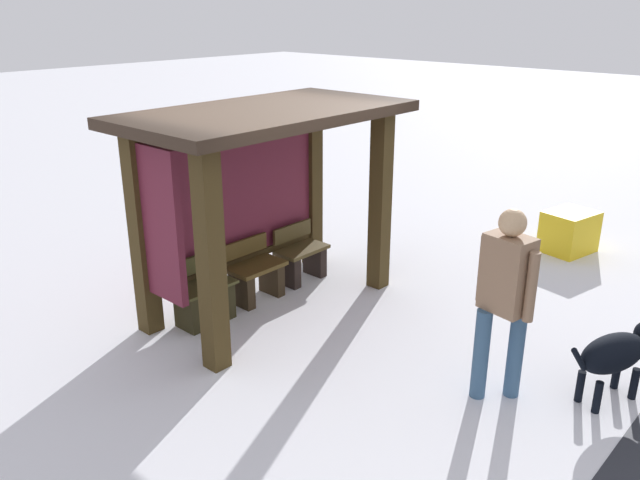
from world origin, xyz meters
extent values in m
plane|color=silver|center=(0.00, 0.00, 0.00)|extent=(60.00, 60.00, 0.00)
cube|color=#3C2D14|center=(-1.30, -0.56, 1.10)|extent=(0.20, 0.20, 2.20)
cube|color=#3C2D14|center=(1.30, -0.56, 1.10)|extent=(0.20, 0.20, 2.20)
cube|color=#3C2D14|center=(-1.30, 0.56, 1.10)|extent=(0.20, 0.20, 2.20)
cube|color=#3C2D14|center=(1.30, 0.56, 1.10)|extent=(0.20, 0.20, 2.20)
cube|color=#312419|center=(0.00, 0.00, 2.26)|extent=(3.18, 1.71, 0.12)
cube|color=maroon|center=(0.00, 0.56, 1.29)|extent=(2.39, 0.08, 1.59)
cube|color=#3C2D14|center=(0.00, 0.54, 0.44)|extent=(2.39, 0.06, 0.08)
cube|color=maroon|center=(-1.30, 0.20, 1.29)|extent=(0.08, 0.62, 1.59)
cube|color=#413F1E|center=(-0.78, 0.26, 0.44)|extent=(0.68, 0.40, 0.03)
cube|color=#413F1E|center=(-0.78, 0.44, 0.64)|extent=(0.65, 0.04, 0.20)
cube|color=black|center=(-0.54, 0.26, 0.21)|extent=(0.12, 0.34, 0.42)
cube|color=black|center=(-1.02, 0.26, 0.21)|extent=(0.12, 0.34, 0.42)
cube|color=#4D3A17|center=(0.00, 0.26, 0.43)|extent=(0.68, 0.40, 0.05)
cube|color=#4D3A17|center=(0.00, 0.45, 0.63)|extent=(0.65, 0.04, 0.20)
cube|color=#2E2214|center=(0.24, 0.26, 0.20)|extent=(0.12, 0.34, 0.40)
cube|color=#2E2214|center=(-0.24, 0.26, 0.20)|extent=(0.12, 0.34, 0.40)
cube|color=#473A1C|center=(0.78, 0.26, 0.42)|extent=(0.68, 0.38, 0.04)
cube|color=#473A1C|center=(0.78, 0.43, 0.62)|extent=(0.65, 0.04, 0.20)
cube|color=black|center=(1.02, 0.26, 0.20)|extent=(0.12, 0.32, 0.39)
cube|color=black|center=(0.54, 0.26, 0.20)|extent=(0.12, 0.32, 0.39)
cube|color=#8F6D51|center=(0.08, -2.83, 1.20)|extent=(0.33, 0.44, 0.68)
sphere|color=tan|center=(0.08, -2.83, 1.66)|extent=(0.23, 0.23, 0.23)
cylinder|color=#375777|center=(0.19, -2.94, 0.43)|extent=(0.16, 0.16, 0.86)
cylinder|color=#375777|center=(-0.04, -2.72, 0.43)|extent=(0.16, 0.16, 0.86)
cylinder|color=#8F6D51|center=(0.03, -3.07, 1.17)|extent=(0.11, 0.11, 0.61)
cylinder|color=#8F6D51|center=(0.12, -2.58, 1.17)|extent=(0.11, 0.11, 0.61)
ellipsoid|color=black|center=(0.69, -3.61, 0.48)|extent=(0.79, 0.55, 0.35)
cylinder|color=black|center=(0.29, -3.45, 0.53)|extent=(0.21, 0.12, 0.25)
cylinder|color=black|center=(0.87, -3.78, 0.15)|extent=(0.07, 0.07, 0.30)
cylinder|color=black|center=(0.94, -3.60, 0.15)|extent=(0.07, 0.07, 0.30)
cylinder|color=black|center=(0.43, -3.61, 0.15)|extent=(0.07, 0.07, 0.30)
cylinder|color=black|center=(0.50, -3.43, 0.15)|extent=(0.07, 0.07, 0.30)
cube|color=yellow|center=(4.08, -1.86, 0.30)|extent=(0.80, 0.69, 0.59)
camera|label=1|loc=(-4.69, -5.00, 3.36)|focal=35.94mm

